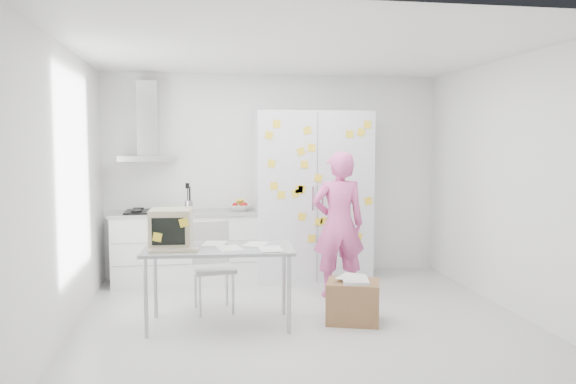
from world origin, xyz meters
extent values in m
cube|color=silver|center=(0.00, 0.00, -0.01)|extent=(4.50, 4.00, 0.02)
cube|color=white|center=(0.00, 2.00, 1.35)|extent=(4.50, 0.02, 2.70)
cube|color=white|center=(-2.25, 0.00, 1.35)|extent=(0.02, 4.00, 2.70)
cube|color=white|center=(2.25, 0.00, 1.35)|extent=(0.02, 4.00, 2.70)
cube|color=white|center=(0.00, 0.00, 2.70)|extent=(4.50, 4.00, 0.02)
cube|color=white|center=(-1.20, 1.70, 0.44)|extent=(1.80, 0.60, 0.88)
cube|color=gray|center=(-1.20, 1.40, 0.58)|extent=(1.76, 0.01, 0.01)
cube|color=gray|center=(-1.20, 1.40, 0.30)|extent=(1.76, 0.01, 0.01)
cube|color=#9E9E99|center=(-1.20, 1.70, 0.90)|extent=(1.84, 0.63, 0.04)
cube|color=black|center=(-1.65, 1.70, 0.93)|extent=(0.58, 0.50, 0.03)
cylinder|color=black|center=(-1.79, 1.58, 0.95)|extent=(0.14, 0.14, 0.02)
cylinder|color=black|center=(-1.51, 1.58, 0.95)|extent=(0.14, 0.14, 0.02)
cylinder|color=black|center=(-1.79, 1.82, 0.95)|extent=(0.14, 0.14, 0.02)
cylinder|color=black|center=(-1.51, 1.82, 0.95)|extent=(0.14, 0.14, 0.02)
cylinder|color=silver|center=(-1.15, 1.70, 0.99)|extent=(0.10, 0.10, 0.14)
cylinder|color=black|center=(-1.16, 1.71, 1.09)|extent=(0.01, 0.01, 0.30)
cylinder|color=black|center=(-1.13, 1.69, 1.09)|extent=(0.01, 0.01, 0.30)
cylinder|color=black|center=(-1.15, 1.72, 1.09)|extent=(0.01, 0.01, 0.30)
cube|color=black|center=(-1.16, 1.71, 1.25)|extent=(0.05, 0.01, 0.07)
imported|color=white|center=(-0.50, 1.70, 0.96)|extent=(0.31, 0.31, 0.08)
sphere|color=#B2140F|center=(-0.56, 1.72, 0.99)|extent=(0.08, 0.08, 0.08)
sphere|color=#B2140F|center=(-0.47, 1.65, 0.99)|extent=(0.08, 0.08, 0.08)
sphere|color=#B2140F|center=(-0.43, 1.74, 0.99)|extent=(0.08, 0.08, 0.08)
cylinder|color=yellow|center=(-0.52, 1.72, 1.03)|extent=(0.09, 0.17, 0.10)
cylinder|color=yellow|center=(-0.49, 1.72, 1.03)|extent=(0.04, 0.17, 0.10)
cylinder|color=yellow|center=(-0.47, 1.72, 1.03)|extent=(0.08, 0.17, 0.10)
cube|color=silver|center=(-1.65, 1.75, 1.60)|extent=(0.70, 0.48, 0.07)
cube|color=silver|center=(-1.65, 1.87, 2.10)|extent=(0.26, 0.24, 0.95)
cube|color=silver|center=(0.45, 1.68, 1.10)|extent=(1.50, 0.65, 2.20)
cube|color=slate|center=(0.45, 1.35, 1.10)|extent=(0.01, 0.01, 2.16)
cube|color=silver|center=(0.39, 1.34, 1.10)|extent=(0.02, 0.02, 0.30)
cube|color=silver|center=(0.51, 1.34, 1.10)|extent=(0.02, 0.02, 0.30)
cube|color=yellow|center=(0.86, 1.34, 1.90)|extent=(0.10, 0.00, 0.10)
cube|color=yellow|center=(1.01, 1.34, 1.93)|extent=(0.12, 0.00, 0.12)
cube|color=yellow|center=(1.12, 1.34, 1.05)|extent=(0.12, 0.00, 0.12)
cube|color=yellow|center=(0.22, 1.34, 1.21)|extent=(0.10, 0.00, 0.10)
cube|color=yellow|center=(0.46, 1.34, 1.35)|extent=(0.12, 0.00, 0.12)
cube|color=yellow|center=(0.83, 1.34, 0.86)|extent=(0.12, 0.00, 0.12)
cube|color=yellow|center=(0.25, 1.34, 0.87)|extent=(0.10, 0.00, 0.10)
cube|color=yellow|center=(0.32, 1.34, 1.95)|extent=(0.12, 0.00, 0.12)
cube|color=yellow|center=(0.54, 1.34, 0.81)|extent=(0.12, 0.00, 0.12)
cube|color=yellow|center=(0.86, 1.34, 1.19)|extent=(0.12, 0.00, 0.12)
cube|color=yellow|center=(0.74, 1.34, 0.94)|extent=(0.10, 0.00, 0.10)
cube|color=yellow|center=(0.24, 1.34, 1.69)|extent=(0.12, 0.00, 0.12)
cube|color=yellow|center=(-0.01, 1.34, 1.15)|extent=(0.10, 0.00, 0.10)
cube|color=yellow|center=(-0.10, 1.34, 1.26)|extent=(0.10, 0.00, 0.10)
cube|color=yellow|center=(-0.16, 1.34, 1.89)|extent=(0.11, 0.00, 0.11)
cube|color=yellow|center=(0.38, 1.34, 0.59)|extent=(0.10, 0.00, 0.10)
cube|color=yellow|center=(0.25, 1.34, 1.22)|extent=(0.11, 0.00, 0.11)
cube|color=yellow|center=(0.99, 1.34, 0.59)|extent=(0.11, 0.00, 0.11)
cube|color=yellow|center=(1.09, 1.34, 2.03)|extent=(0.10, 0.00, 0.10)
cube|color=yellow|center=(0.28, 1.34, 1.53)|extent=(0.10, 0.00, 0.10)
cube|color=yellow|center=(0.17, 1.34, 1.16)|extent=(0.11, 0.00, 0.11)
cube|color=yellow|center=(0.63, 1.34, 0.52)|extent=(0.10, 0.00, 0.10)
cube|color=yellow|center=(-0.07, 1.34, 2.03)|extent=(0.10, 0.00, 0.10)
cube|color=yellow|center=(-0.13, 1.34, 1.54)|extent=(0.12, 0.00, 0.12)
cube|color=yellow|center=(0.76, 1.34, 0.77)|extent=(0.11, 0.00, 0.11)
cube|color=yellow|center=(0.37, 1.34, 1.73)|extent=(0.11, 0.00, 0.11)
cube|color=yellow|center=(0.72, 1.34, 1.28)|extent=(0.11, 0.00, 0.11)
cube|color=yellow|center=(0.47, 1.34, 0.80)|extent=(0.11, 0.00, 0.11)
imported|color=#DB5599|center=(0.58, 0.76, 0.85)|extent=(0.62, 0.42, 1.70)
cube|color=#909499|center=(-0.84, -0.10, 0.76)|extent=(1.49, 0.82, 0.03)
cylinder|color=#A2A2A7|center=(-1.52, -0.35, 0.37)|extent=(0.04, 0.04, 0.74)
cylinder|color=#A2A2A7|center=(-0.21, -0.44, 0.37)|extent=(0.04, 0.04, 0.74)
cylinder|color=#A2A2A7|center=(-1.48, 0.25, 0.37)|extent=(0.04, 0.04, 0.74)
cylinder|color=#A2A2A7|center=(-0.16, 0.15, 0.37)|extent=(0.04, 0.04, 0.74)
cube|color=tan|center=(-1.30, 0.02, 0.96)|extent=(0.42, 0.44, 0.37)
cube|color=tan|center=(-1.31, -0.20, 0.96)|extent=(0.37, 0.05, 0.33)
cube|color=black|center=(-1.32, -0.21, 0.96)|extent=(0.31, 0.03, 0.26)
cube|color=yellow|center=(-1.42, -0.21, 0.91)|extent=(0.09, 0.01, 0.09)
cube|color=yellow|center=(-1.17, -0.22, 1.05)|extent=(0.10, 0.01, 0.10)
cube|color=tan|center=(-1.27, -0.25, 0.79)|extent=(0.46, 0.19, 0.03)
cube|color=gray|center=(-1.27, -0.25, 0.81)|extent=(0.42, 0.14, 0.01)
cube|color=silver|center=(-0.74, -0.15, 0.78)|extent=(0.27, 0.34, 0.00)
cube|color=silver|center=(-0.47, 0.00, 0.78)|extent=(0.32, 0.37, 0.00)
cube|color=silver|center=(-0.36, -0.29, 0.78)|extent=(0.22, 0.31, 0.00)
cube|color=silver|center=(-0.88, 0.11, 0.78)|extent=(0.28, 0.35, 0.00)
cube|color=#BDBCBA|center=(-0.88, 0.38, 0.46)|extent=(0.48, 0.48, 0.04)
cube|color=#BDBCBA|center=(-0.91, 0.57, 0.71)|extent=(0.41, 0.08, 0.47)
cylinder|color=#B7B8BD|center=(-1.03, 0.18, 0.22)|extent=(0.03, 0.03, 0.44)
cylinder|color=#B7B8BD|center=(-0.69, 0.23, 0.22)|extent=(0.03, 0.03, 0.44)
cylinder|color=#B7B8BD|center=(-1.08, 0.53, 0.22)|extent=(0.03, 0.03, 0.44)
cylinder|color=#B7B8BD|center=(-0.73, 0.57, 0.22)|extent=(0.03, 0.03, 0.44)
cube|color=olive|center=(0.49, -0.21, 0.21)|extent=(0.62, 0.56, 0.41)
cube|color=silver|center=(0.50, -0.23, 0.43)|extent=(0.31, 0.38, 0.04)
cube|color=silver|center=(0.47, -0.16, 0.45)|extent=(0.36, 0.38, 0.00)
camera|label=1|loc=(-1.04, -5.53, 1.79)|focal=35.00mm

